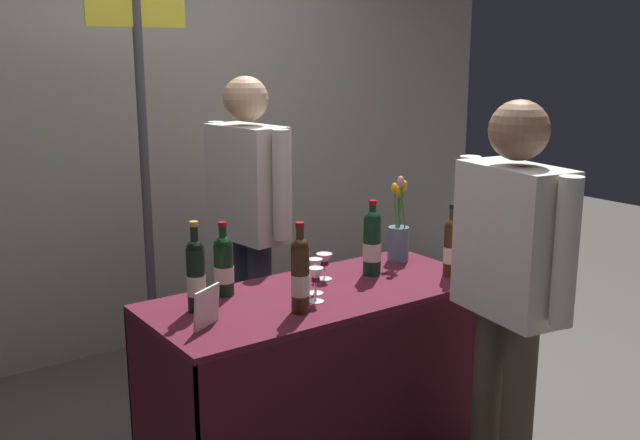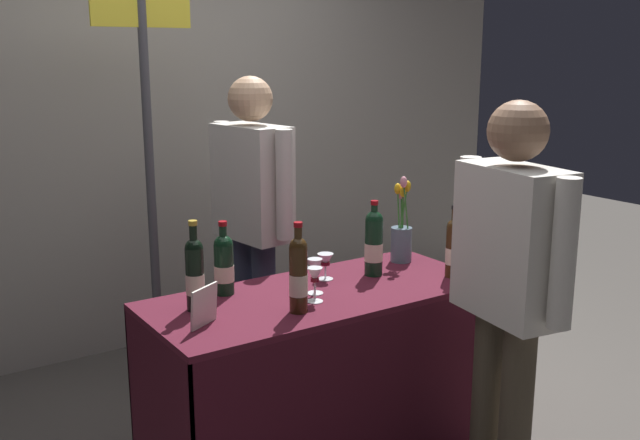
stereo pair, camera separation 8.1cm
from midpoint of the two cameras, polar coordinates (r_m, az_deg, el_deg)
back_partition at (r=4.35m, az=-13.83°, el=6.59°), size 5.14×0.12×2.49m
tasting_table at (r=3.05m, az=-0.77°, el=-10.07°), size 1.42×0.61×0.76m
featured_wine_bottle at (r=2.92m, az=-8.36°, el=-3.46°), size 0.08×0.08×0.30m
display_bottle_0 at (r=2.75m, az=-10.56°, el=-4.19°), size 0.07×0.07×0.35m
display_bottle_1 at (r=3.18m, az=9.54°, el=-2.03°), size 0.07×0.07×0.32m
display_bottle_2 at (r=3.15m, az=3.38°, el=-1.74°), size 0.08×0.08×0.33m
display_bottle_3 at (r=2.70m, az=-2.43°, el=-4.25°), size 0.07×0.07×0.35m
wine_glass_near_vendor at (r=2.82m, az=-1.17°, el=-4.51°), size 0.06×0.06×0.14m
wine_glass_mid at (r=3.10m, az=-0.41°, el=-3.25°), size 0.07×0.07×0.11m
wine_glass_near_taster at (r=2.91m, az=-1.18°, el=-3.89°), size 0.07×0.07×0.15m
flower_vase at (r=3.38m, az=5.50°, el=-1.19°), size 0.10×0.10×0.40m
brochure_stand at (r=2.61m, az=-9.77°, el=-6.78°), size 0.14×0.09×0.15m
vendor_presenter at (r=3.63m, az=-6.30°, el=1.02°), size 0.26×0.59×1.60m
taster_foreground_right at (r=2.71m, az=13.88°, el=-4.15°), size 0.27×0.59×1.55m
booth_signpost at (r=3.56m, az=-14.28°, el=4.98°), size 0.47×0.04×2.02m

